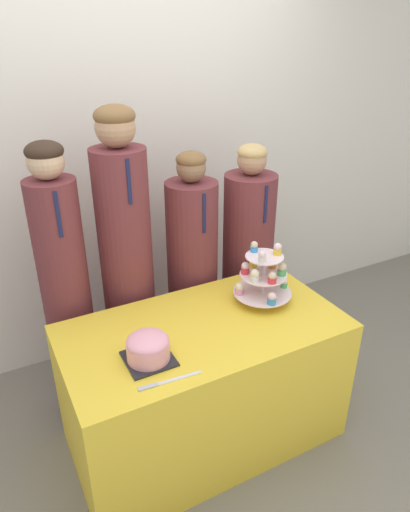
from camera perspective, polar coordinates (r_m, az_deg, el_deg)
name	(u,v)px	position (r m, az deg, el deg)	size (l,w,h in m)	color
ground_plane	(238,485)	(2.48, 4.19, -26.63)	(16.00, 16.00, 0.00)	slate
wall_back	(121,147)	(2.86, -10.41, 13.31)	(9.00, 0.06, 2.70)	silver
table	(204,383)	(2.42, -0.10, -15.61)	(1.35, 0.71, 0.71)	yellow
round_cake	(148,347)	(1.97, -7.13, -11.26)	(0.20, 0.20, 0.13)	#232328
cake_knife	(159,384)	(1.89, -5.71, -15.61)	(0.27, 0.04, 0.01)	silver
cupcake_stand	(263,275)	(2.33, 7.27, -2.36)	(0.30, 0.30, 0.32)	silver
student_0	(66,294)	(2.49, -16.94, -4.53)	(0.25, 0.25, 1.54)	brown
student_1	(127,269)	(2.52, -9.68, -1.58)	(0.28, 0.29, 1.67)	brown
student_2	(193,276)	(2.72, -1.56, -2.57)	(0.30, 0.30, 1.41)	brown
student_3	(247,263)	(2.89, 5.30, -0.90)	(0.31, 0.32, 1.41)	brown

